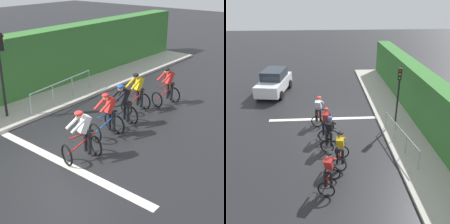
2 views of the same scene
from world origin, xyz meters
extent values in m
plane|color=black|center=(0.00, 0.00, 0.00)|extent=(80.00, 80.00, 0.00)
cube|color=#ADA89E|center=(-4.36, 2.00, 0.06)|extent=(2.80, 24.91, 0.12)
cube|color=tan|center=(-5.26, 2.00, 0.27)|extent=(0.44, 24.91, 0.54)
cube|color=#387533|center=(-5.56, 2.00, 1.42)|extent=(1.10, 24.91, 2.83)
cube|color=silver|center=(0.00, -0.23, 0.00)|extent=(7.00, 0.30, 0.01)
torus|color=black|center=(-0.05, 5.36, 0.34)|extent=(0.67, 0.25, 0.68)
torus|color=black|center=(0.24, 6.34, 0.34)|extent=(0.67, 0.25, 0.68)
cylinder|color=red|center=(0.10, 5.85, 0.59)|extent=(0.32, 0.96, 0.51)
cylinder|color=red|center=(0.18, 6.15, 0.62)|extent=(0.04, 0.04, 0.55)
cylinder|color=red|center=(0.08, 5.80, 0.87)|extent=(0.24, 0.70, 0.04)
cube|color=black|center=(0.18, 6.15, 0.91)|extent=(0.16, 0.24, 0.04)
cylinder|color=black|center=(-0.02, 5.46, 0.84)|extent=(0.41, 0.15, 0.03)
cube|color=red|center=(0.12, 5.95, 1.21)|extent=(0.40, 0.48, 0.57)
sphere|color=beige|center=(0.08, 5.80, 1.52)|extent=(0.20, 0.20, 0.20)
ellipsoid|color=black|center=(0.08, 5.80, 1.59)|extent=(0.31, 0.34, 0.14)
cylinder|color=black|center=(0.27, 6.01, 0.57)|extent=(0.12, 0.12, 0.74)
cylinder|color=black|center=(0.04, 6.08, 0.57)|extent=(0.12, 0.12, 0.74)
cylinder|color=red|center=(0.20, 5.63, 1.26)|extent=(0.22, 0.48, 0.37)
cylinder|color=red|center=(-0.11, 5.72, 1.26)|extent=(0.22, 0.48, 0.37)
torus|color=black|center=(-0.55, 3.87, 0.34)|extent=(0.68, 0.20, 0.68)
torus|color=black|center=(-0.34, 4.87, 0.34)|extent=(0.68, 0.20, 0.68)
cylinder|color=red|center=(-0.44, 4.37, 0.59)|extent=(0.24, 0.98, 0.51)
cylinder|color=red|center=(-0.38, 4.67, 0.62)|extent=(0.04, 0.04, 0.55)
cylinder|color=red|center=(-0.45, 4.32, 0.87)|extent=(0.19, 0.71, 0.04)
cube|color=black|center=(-0.38, 4.67, 0.91)|extent=(0.14, 0.24, 0.04)
cylinder|color=black|center=(-0.53, 3.97, 0.84)|extent=(0.42, 0.12, 0.03)
cube|color=yellow|center=(-0.42, 4.47, 1.21)|extent=(0.38, 0.46, 0.57)
sphere|color=tan|center=(-0.45, 4.32, 1.52)|extent=(0.20, 0.20, 0.20)
ellipsoid|color=black|center=(-0.45, 4.32, 1.59)|extent=(0.29, 0.32, 0.14)
cylinder|color=black|center=(-0.28, 4.55, 0.57)|extent=(0.12, 0.12, 0.74)
cylinder|color=black|center=(-0.52, 4.60, 0.57)|extent=(0.12, 0.12, 0.74)
cylinder|color=yellow|center=(-0.32, 4.16, 1.26)|extent=(0.19, 0.49, 0.37)
cylinder|color=yellow|center=(-0.64, 4.23, 1.26)|extent=(0.19, 0.49, 0.37)
torus|color=black|center=(-0.21, 2.42, 0.34)|extent=(0.66, 0.28, 0.68)
torus|color=black|center=(0.13, 3.38, 0.34)|extent=(0.66, 0.28, 0.68)
cylinder|color=black|center=(-0.04, 2.90, 0.59)|extent=(0.36, 0.95, 0.51)
cylinder|color=black|center=(0.06, 3.19, 0.62)|extent=(0.04, 0.04, 0.55)
cylinder|color=black|center=(-0.06, 2.85, 0.87)|extent=(0.28, 0.69, 0.04)
cube|color=black|center=(0.06, 3.19, 0.91)|extent=(0.17, 0.24, 0.04)
cylinder|color=black|center=(-0.17, 2.51, 0.84)|extent=(0.41, 0.17, 0.03)
cube|color=black|center=(-0.01, 2.99, 1.21)|extent=(0.42, 0.49, 0.57)
sphere|color=tan|center=(-0.06, 2.85, 1.52)|extent=(0.20, 0.20, 0.20)
ellipsoid|color=#264CB2|center=(-0.06, 2.85, 1.59)|extent=(0.32, 0.34, 0.14)
cylinder|color=black|center=(0.14, 3.05, 0.57)|extent=(0.12, 0.12, 0.74)
cylinder|color=black|center=(-0.09, 3.13, 0.57)|extent=(0.12, 0.12, 0.74)
cylinder|color=black|center=(0.05, 2.67, 1.26)|extent=(0.24, 0.48, 0.37)
cylinder|color=black|center=(-0.25, 2.78, 1.26)|extent=(0.24, 0.48, 0.37)
torus|color=black|center=(0.01, 1.39, 0.34)|extent=(0.68, 0.19, 0.68)
torus|color=black|center=(0.21, 2.39, 0.34)|extent=(0.68, 0.19, 0.68)
cylinder|color=#1E59B2|center=(0.11, 1.89, 0.59)|extent=(0.24, 0.98, 0.51)
cylinder|color=#1E59B2|center=(0.17, 2.19, 0.62)|extent=(0.04, 0.04, 0.55)
cylinder|color=#1E59B2|center=(0.10, 1.84, 0.87)|extent=(0.18, 0.71, 0.04)
cube|color=black|center=(0.17, 2.19, 0.91)|extent=(0.14, 0.24, 0.04)
cylinder|color=black|center=(0.03, 1.49, 0.84)|extent=(0.42, 0.11, 0.03)
cube|color=red|center=(0.13, 1.99, 1.21)|extent=(0.38, 0.46, 0.57)
sphere|color=tan|center=(0.10, 1.84, 1.52)|extent=(0.20, 0.20, 0.20)
ellipsoid|color=red|center=(0.10, 1.84, 1.59)|extent=(0.29, 0.32, 0.14)
cylinder|color=black|center=(0.27, 2.07, 0.57)|extent=(0.12, 0.12, 0.74)
cylinder|color=black|center=(0.04, 2.11, 0.57)|extent=(0.12, 0.12, 0.74)
cylinder|color=red|center=(0.23, 1.68, 1.26)|extent=(0.18, 0.49, 0.37)
cylinder|color=red|center=(-0.08, 1.74, 1.26)|extent=(0.18, 0.49, 0.37)
torus|color=black|center=(0.34, -0.23, 0.34)|extent=(0.67, 0.25, 0.68)
torus|color=black|center=(0.62, 0.75, 0.34)|extent=(0.67, 0.25, 0.68)
cylinder|color=red|center=(0.48, 0.26, 0.59)|extent=(0.32, 0.96, 0.51)
cylinder|color=red|center=(0.56, 0.56, 0.62)|extent=(0.04, 0.04, 0.55)
cylinder|color=red|center=(0.46, 0.22, 0.87)|extent=(0.24, 0.70, 0.04)
cube|color=black|center=(0.56, 0.56, 0.91)|extent=(0.16, 0.24, 0.04)
cylinder|color=black|center=(0.36, -0.13, 0.84)|extent=(0.41, 0.15, 0.03)
cube|color=white|center=(0.51, 0.36, 1.21)|extent=(0.40, 0.48, 0.57)
sphere|color=tan|center=(0.46, 0.22, 1.52)|extent=(0.20, 0.20, 0.20)
ellipsoid|color=red|center=(0.46, 0.22, 1.59)|extent=(0.31, 0.34, 0.14)
cylinder|color=black|center=(0.65, 0.43, 0.57)|extent=(0.12, 0.12, 0.74)
cylinder|color=black|center=(0.42, 0.49, 0.57)|extent=(0.12, 0.12, 0.74)
cylinder|color=white|center=(0.58, 0.04, 1.26)|extent=(0.22, 0.48, 0.37)
cylinder|color=white|center=(0.27, 0.13, 1.26)|extent=(0.22, 0.48, 0.37)
cube|color=silver|center=(3.85, -4.91, 0.70)|extent=(2.28, 4.30, 0.80)
cube|color=#262D38|center=(3.81, -5.16, 1.43)|extent=(1.79, 2.33, 0.66)
cylinder|color=black|center=(3.21, -3.53, 0.32)|extent=(0.31, 0.67, 0.64)
cylinder|color=black|center=(4.86, -3.78, 0.32)|extent=(0.31, 0.67, 0.64)
cylinder|color=black|center=(2.84, -6.05, 0.32)|extent=(0.31, 0.67, 0.64)
cylinder|color=black|center=(4.49, -6.29, 0.32)|extent=(0.31, 0.67, 0.64)
cube|color=#EAEACC|center=(3.64, -2.85, 0.80)|extent=(0.29, 0.12, 0.16)
cube|color=#EAEACC|center=(4.65, -3.00, 0.80)|extent=(0.29, 0.12, 0.16)
cylinder|color=black|center=(-3.95, 0.60, 1.35)|extent=(0.10, 0.10, 2.70)
cube|color=black|center=(-3.91, 0.70, 3.02)|extent=(0.26, 0.26, 0.64)
sphere|color=red|center=(-3.87, 0.80, 3.22)|extent=(0.11, 0.11, 0.11)
sphere|color=orange|center=(-3.87, 0.80, 3.02)|extent=(0.11, 0.11, 0.11)
sphere|color=green|center=(-3.87, 0.80, 2.82)|extent=(0.11, 0.11, 0.11)
cylinder|color=#999EA3|center=(-3.46, 3.16, 1.00)|extent=(0.55, 3.86, 0.05)
cylinder|color=#999EA3|center=(-3.21, 1.24, 0.50)|extent=(0.04, 0.04, 1.00)
cylinder|color=#999EA3|center=(-3.38, 2.52, 0.50)|extent=(0.04, 0.04, 1.00)
cylinder|color=#999EA3|center=(-3.54, 3.81, 0.50)|extent=(0.04, 0.04, 1.00)
cylinder|color=#999EA3|center=(-3.71, 5.09, 0.50)|extent=(0.04, 0.04, 1.00)
camera|label=1|loc=(6.78, -5.95, 5.44)|focal=53.08mm
camera|label=2|loc=(0.30, 13.84, 7.03)|focal=41.52mm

